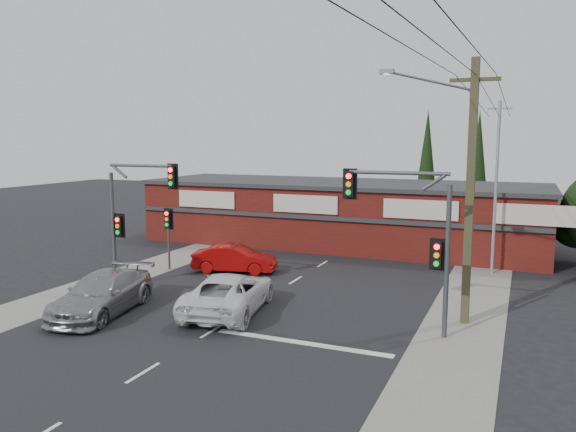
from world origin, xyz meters
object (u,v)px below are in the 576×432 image
at_px(red_sedan, 235,258).
at_px(utility_pole, 467,184).
at_px(white_suv, 229,293).
at_px(shop_building, 340,213).
at_px(silver_suv, 102,294).

xyz_separation_m(red_sedan, utility_pole, (12.06, -3.98, 4.66)).
height_order(white_suv, shop_building, shop_building).
distance_m(red_sedan, shop_building, 10.47).
height_order(silver_suv, red_sedan, silver_suv).
bearing_deg(silver_suv, white_suv, 15.25).
relative_size(silver_suv, red_sedan, 1.27).
bearing_deg(silver_suv, shop_building, 67.28).
height_order(silver_suv, utility_pole, utility_pole).
height_order(white_suv, utility_pole, utility_pole).
xyz_separation_m(white_suv, silver_suv, (-4.66, -2.19, 0.01)).
distance_m(silver_suv, shop_building, 19.03).
xyz_separation_m(red_sedan, shop_building, (2.70, 10.02, 1.40)).
xyz_separation_m(silver_suv, red_sedan, (1.52, 8.49, -0.09)).
bearing_deg(white_suv, shop_building, -99.32).
height_order(white_suv, silver_suv, silver_suv).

